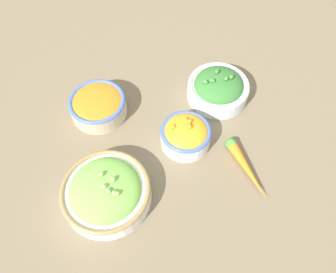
{
  "coord_description": "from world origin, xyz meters",
  "views": [
    {
      "loc": [
        -0.12,
        -0.43,
        0.73
      ],
      "look_at": [
        0.0,
        0.0,
        0.03
      ],
      "focal_mm": 35.0,
      "sensor_mm": 36.0,
      "label": 1
    }
  ],
  "objects": [
    {
      "name": "ground_plane",
      "position": [
        0.0,
        0.0,
        0.0
      ],
      "size": [
        3.0,
        3.0,
        0.0
      ],
      "primitive_type": "plane",
      "color": "#75664C"
    },
    {
      "name": "bowl_carrots",
      "position": [
        -0.16,
        0.15,
        0.03
      ],
      "size": [
        0.15,
        0.15,
        0.06
      ],
      "color": "beige",
      "rests_on": "ground_plane"
    },
    {
      "name": "bowl_squash",
      "position": [
        0.04,
        -0.01,
        0.04
      ],
      "size": [
        0.13,
        0.13,
        0.08
      ],
      "color": "silver",
      "rests_on": "ground_plane"
    },
    {
      "name": "bowl_lettuce",
      "position": [
        -0.18,
        -0.11,
        0.03
      ],
      "size": [
        0.21,
        0.21,
        0.08
      ],
      "color": "white",
      "rests_on": "ground_plane"
    },
    {
      "name": "bowl_broccoli",
      "position": [
        0.18,
        0.11,
        0.04
      ],
      "size": [
        0.17,
        0.17,
        0.09
      ],
      "color": "silver",
      "rests_on": "ground_plane"
    },
    {
      "name": "loose_carrot",
      "position": [
        0.16,
        -0.12,
        0.01
      ],
      "size": [
        0.05,
        0.18,
        0.03
      ],
      "rotation": [
        0.0,
        0.0,
        4.85
      ],
      "color": "orange",
      "rests_on": "ground_plane"
    }
  ]
}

